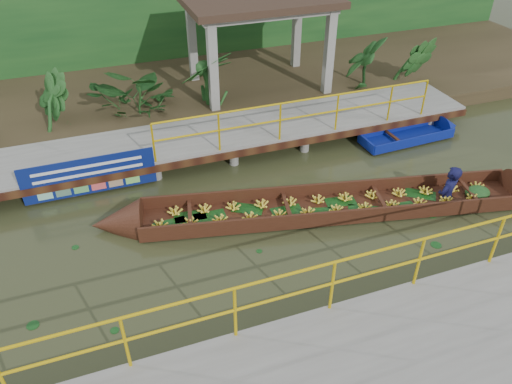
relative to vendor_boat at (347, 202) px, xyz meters
name	(u,v)px	position (x,y,z in m)	size (l,w,h in m)	color
ground	(228,235)	(-2.79, 0.05, -0.22)	(80.00, 80.00, 0.00)	#2B2D16
land_strip	(160,90)	(-2.79, 7.55, 0.01)	(30.00, 8.00, 0.45)	#2E2517
far_dock	(189,141)	(-2.77, 3.48, 0.26)	(16.00, 2.06, 1.66)	slate
near_dock	(374,375)	(-1.79, -4.15, 0.09)	(18.00, 2.40, 1.73)	slate
pavilion	(259,10)	(0.21, 6.35, 2.60)	(4.40, 3.00, 3.00)	slate
foliage_backdrop	(140,14)	(-2.79, 10.05, 1.78)	(30.00, 0.80, 4.00)	#143E18
vendor_boat	(347,202)	(0.00, 0.00, 0.00)	(10.60, 3.21, 2.12)	#33180D
moored_blue_boat	(428,132)	(3.83, 2.31, -0.09)	(3.11, 0.96, 0.73)	navy
blue_banner	(89,176)	(-5.34, 2.53, 0.34)	(3.01, 0.04, 0.94)	navy
tropical_plants	(203,81)	(-1.84, 5.35, 1.07)	(14.33, 1.33, 1.66)	#143E18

